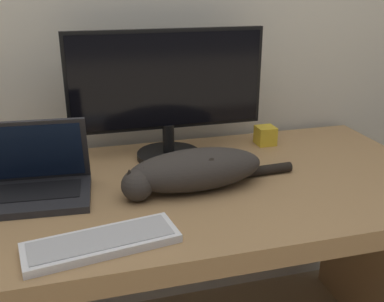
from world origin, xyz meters
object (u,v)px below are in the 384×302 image
(monitor, at_px, (167,92))
(external_keyboard, at_px, (102,242))
(cat, at_px, (193,170))
(laptop, at_px, (34,182))

(monitor, relative_size, external_keyboard, 1.76)
(monitor, height_order, cat, monitor)
(laptop, relative_size, external_keyboard, 0.87)
(monitor, xyz_separation_m, cat, (0.02, -0.27, -0.17))
(cat, bearing_deg, laptop, 168.07)
(monitor, bearing_deg, external_keyboard, -118.24)
(laptop, bearing_deg, external_keyboard, -58.16)
(laptop, distance_m, external_keyboard, 0.35)
(laptop, bearing_deg, monitor, 28.55)
(external_keyboard, bearing_deg, laptop, 108.76)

